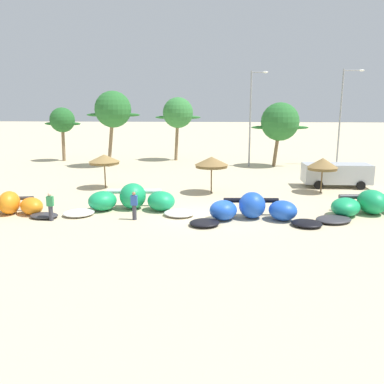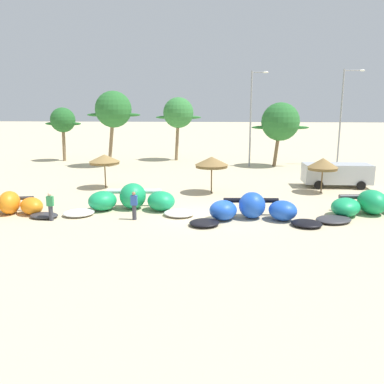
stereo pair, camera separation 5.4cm
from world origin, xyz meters
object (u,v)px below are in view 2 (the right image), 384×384
(kite_left_of_center, at_px, (253,210))
(beach_umbrella_near_palms, at_px, (323,164))
(beach_umbrella_near_van, at_px, (104,159))
(lamppost_west_center, at_px, (343,112))
(beach_umbrella_middle, at_px, (212,162))
(palm_center_left, at_px, (280,122))
(person_by_umbrellas, at_px, (134,206))
(kite_center, at_px, (375,206))
(person_near_kites, at_px, (50,206))
(palm_left_of_gap, at_px, (178,113))
(kite_left, at_px, (132,200))
(palm_leftmost, at_px, (63,121))
(parked_van, at_px, (335,173))
(kite_far_left, at_px, (8,207))
(palm_left, at_px, (113,110))
(lamppost_west, at_px, (252,114))

(kite_left_of_center, distance_m, beach_umbrella_near_palms, 9.54)
(beach_umbrella_near_van, bearing_deg, beach_umbrella_near_palms, -1.99)
(beach_umbrella_near_palms, xyz_separation_m, lamppost_west_center, (5.35, 14.42, 3.44))
(beach_umbrella_middle, xyz_separation_m, palm_center_left, (6.78, 13.57, 2.33))
(kite_left_of_center, xyz_separation_m, beach_umbrella_near_van, (-10.80, 8.12, 1.69))
(person_by_umbrellas, distance_m, lamppost_west_center, 28.92)
(kite_center, distance_m, lamppost_west_center, 21.49)
(person_near_kites, bearing_deg, beach_umbrella_near_palms, 26.60)
(beach_umbrella_near_van, relative_size, palm_left_of_gap, 0.37)
(beach_umbrella_near_van, xyz_separation_m, person_by_umbrellas, (4.11, -8.54, -1.44))
(kite_left, xyz_separation_m, person_near_kites, (-4.05, -2.55, 0.20))
(kite_left_of_center, bearing_deg, person_near_kites, -175.27)
(kite_left_of_center, height_order, palm_leftmost, palm_leftmost)
(lamppost_west_center, bearing_deg, parked_van, -107.30)
(palm_center_left, distance_m, lamppost_west_center, 6.93)
(kite_far_left, distance_m, palm_center_left, 27.94)
(kite_center, bearing_deg, palm_center_left, 98.85)
(kite_left, xyz_separation_m, beach_umbrella_near_van, (-3.53, 6.51, 1.65))
(person_by_umbrellas, bearing_deg, palm_center_left, 62.23)
(parked_van, xyz_separation_m, palm_center_left, (-2.91, 10.58, 3.54))
(kite_left, distance_m, beach_umbrella_middle, 7.30)
(beach_umbrella_middle, height_order, lamppost_west_center, lamppost_west_center)
(kite_left, height_order, beach_umbrella_near_van, beach_umbrella_near_van)
(person_near_kites, xyz_separation_m, palm_center_left, (15.61, 21.36, 3.81))
(palm_center_left, bearing_deg, lamppost_west_center, 12.99)
(palm_left, distance_m, palm_center_left, 17.28)
(palm_center_left, bearing_deg, palm_left_of_gap, 159.92)
(palm_left_of_gap, bearing_deg, palm_center_left, -20.08)
(kite_far_left, relative_size, kite_left, 0.75)
(person_by_umbrellas, distance_m, lamppost_west, 22.55)
(palm_leftmost, xyz_separation_m, palm_center_left, (24.13, -2.60, 0.02))
(beach_umbrella_middle, relative_size, lamppost_west, 0.28)
(beach_umbrella_near_van, distance_m, lamppost_west_center, 26.02)
(palm_left, bearing_deg, kite_left, -72.24)
(lamppost_west, bearing_deg, parked_van, -60.33)
(kite_left, xyz_separation_m, beach_umbrella_near_palms, (12.90, 5.94, 1.53))
(palm_left, distance_m, palm_left_of_gap, 8.13)
(lamppost_west, bearing_deg, palm_left, -176.05)
(palm_leftmost, bearing_deg, palm_left, -29.04)
(parked_van, bearing_deg, beach_umbrella_near_van, -174.51)
(kite_left_of_center, relative_size, palm_left_of_gap, 1.04)
(palm_left_of_gap, height_order, palm_center_left, palm_left_of_gap)
(person_near_kites, bearing_deg, palm_center_left, 53.84)
(beach_umbrella_near_palms, bearing_deg, beach_umbrella_middle, -175.15)
(lamppost_west_center, bearing_deg, kite_center, -100.28)
(beach_umbrella_near_van, distance_m, palm_leftmost, 17.59)
(palm_left, bearing_deg, palm_left_of_gap, 40.68)
(parked_van, xyz_separation_m, palm_leftmost, (-27.04, 13.17, 3.52))
(kite_center, relative_size, palm_leftmost, 1.36)
(beach_umbrella_near_van, height_order, person_by_umbrellas, beach_umbrella_near_van)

